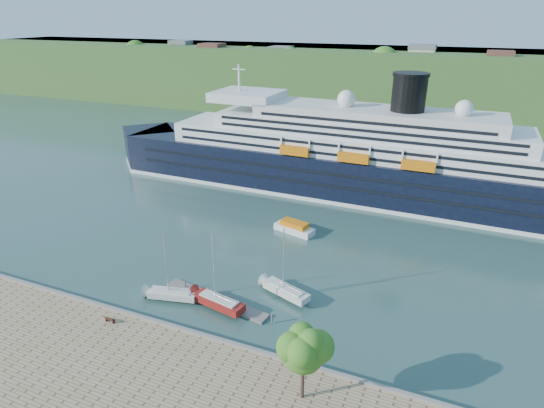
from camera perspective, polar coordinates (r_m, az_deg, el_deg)
The scene contains 11 objects.
ground at distance 58.97m, azimuth -9.90°, elevation -16.23°, with size 400.00×400.00×0.00m, color #2A4B46.
far_hillside at distance 186.25m, azimuth 14.88°, elevation 14.52°, with size 400.00×50.00×24.00m, color #386126.
quay_coping at distance 58.13m, azimuth -10.09°, elevation -15.46°, with size 220.00×0.50×0.30m, color slate.
cruise_ship at distance 98.63m, azimuth 9.04°, elevation 8.74°, with size 117.42×17.10×26.37m, color black, non-canonical shape.
park_bench at distance 62.15m, azimuth -19.66°, elevation -13.44°, with size 1.34×0.55×0.86m, color #442413, non-canonical shape.
promenade_tree at distance 46.86m, azimuth 3.92°, elevation -19.05°, with size 5.57×5.57×9.22m, color #2F661B, non-canonical shape.
floating_pontoon at distance 64.72m, azimuth -7.10°, elevation -11.85°, with size 16.61×2.03×0.37m, color slate, non-canonical shape.
sailboat_white_near at distance 63.36m, azimuth -12.63°, elevation -8.09°, with size 7.51×2.09×9.70m, color silver, non-canonical shape.
sailboat_red at distance 60.31m, azimuth -6.84°, elevation -8.89°, with size 8.17×2.27×10.55m, color maroon, non-canonical shape.
sailboat_white_far at distance 62.38m, azimuth 1.84°, elevation -7.75°, with size 7.89×2.19×10.19m, color silver, non-canonical shape.
tender_launch at distance 82.43m, azimuth 2.82°, elevation -2.89°, with size 7.54×2.58×2.08m, color orange, non-canonical shape.
Camera 1 is at (26.34, -37.69, 36.92)m, focal length 30.00 mm.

